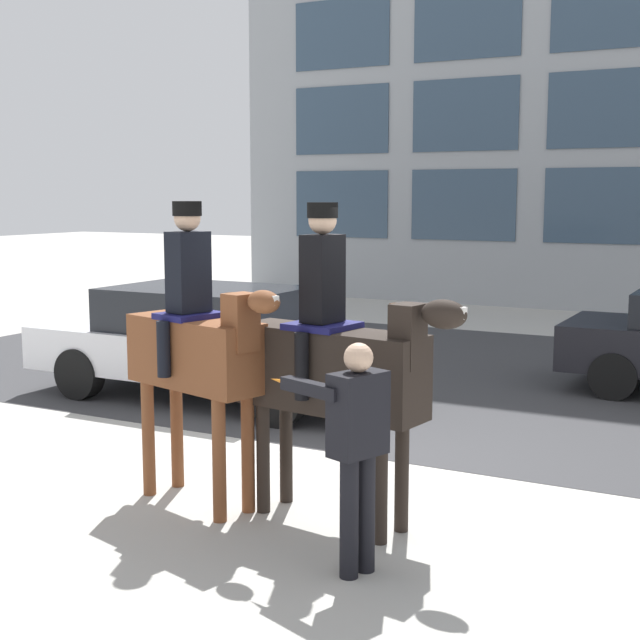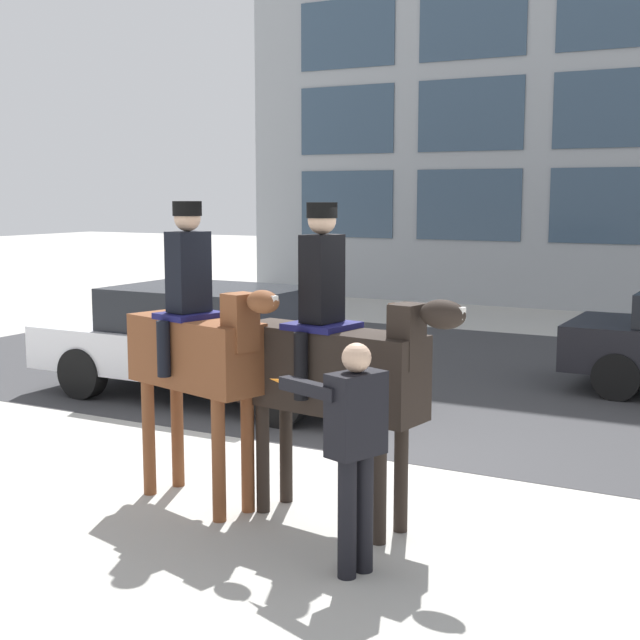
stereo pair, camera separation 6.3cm
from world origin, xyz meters
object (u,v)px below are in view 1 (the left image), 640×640
mounted_horse_companion (334,362)px  pedestrian_bystander (355,440)px  street_car_near_lane (212,340)px  mounted_horse_lead (197,346)px

mounted_horse_companion → pedestrian_bystander: bearing=-46.3°
mounted_horse_companion → street_car_near_lane: size_ratio=0.53×
mounted_horse_lead → pedestrian_bystander: mounted_horse_lead is taller
pedestrian_bystander → street_car_near_lane: 5.65m
mounted_horse_lead → mounted_horse_companion: 1.21m
street_car_near_lane → mounted_horse_lead: bearing=-56.9°
mounted_horse_lead → mounted_horse_companion: mounted_horse_lead is taller
mounted_horse_lead → street_car_near_lane: mounted_horse_lead is taller
mounted_horse_companion → mounted_horse_lead: bearing=-164.6°
pedestrian_bystander → street_car_near_lane: bearing=-25.4°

